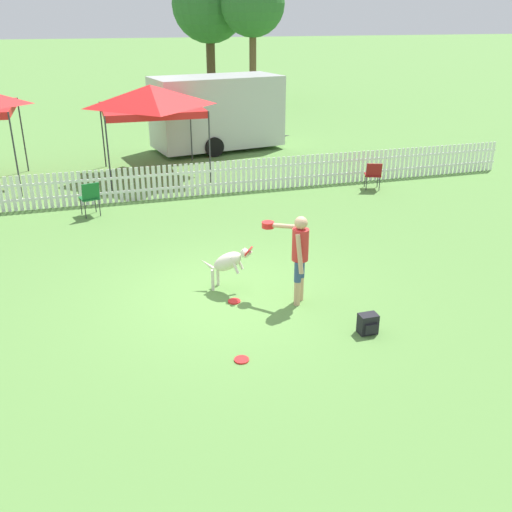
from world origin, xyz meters
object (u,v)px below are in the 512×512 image
object	(u,v)px
frisbee_near_handler	(234,301)
equipment_trailer	(217,112)
tree_left_grove	(253,4)
tree_right_grove	(209,5)
folding_chair_green_right	(373,173)
handler_person	(298,249)
frisbee_near_dog	(242,360)
backpack_on_grass	(368,324)
folding_chair_blue_left	(90,196)
canopy_tent_main	(151,99)
leaping_dog	(229,262)

from	to	relation	value
frisbee_near_handler	equipment_trailer	distance (m)	12.21
tree_left_grove	tree_right_grove	size ratio (longest dim) A/B	0.95
frisbee_near_handler	folding_chair_green_right	bearing A→B (deg)	45.00
handler_person	frisbee_near_dog	distance (m)	2.27
handler_person	tree_right_grove	size ratio (longest dim) A/B	0.22
backpack_on_grass	folding_chair_blue_left	world-z (taller)	folding_chair_blue_left
canopy_tent_main	leaping_dog	bearing A→B (deg)	-88.82
equipment_trailer	canopy_tent_main	bearing A→B (deg)	-142.58
folding_chair_green_right	canopy_tent_main	world-z (taller)	canopy_tent_main
handler_person	frisbee_near_dog	world-z (taller)	handler_person
canopy_tent_main	tree_right_grove	bearing A→B (deg)	70.91
folding_chair_green_right	tree_right_grove	xyz separation A→B (m)	(-0.44, 18.59, 4.59)
folding_chair_green_right	backpack_on_grass	bearing A→B (deg)	81.66
frisbee_near_dog	tree_left_grove	size ratio (longest dim) A/B	0.03
backpack_on_grass	tree_left_grove	xyz separation A→B (m)	(5.09, 23.39, 4.89)
frisbee_near_dog	folding_chair_green_right	size ratio (longest dim) A/B	0.28
leaping_dog	frisbee_near_dog	world-z (taller)	leaping_dog
equipment_trailer	tree_left_grove	xyz separation A→B (m)	(4.30, 9.91, 3.69)
leaping_dog	tree_left_grove	distance (m)	22.81
folding_chair_green_right	tree_right_grove	distance (m)	19.15
frisbee_near_dog	folding_chair_green_right	distance (m)	9.39
canopy_tent_main	folding_chair_blue_left	bearing A→B (deg)	-119.68
leaping_dog	canopy_tent_main	xyz separation A→B (m)	(-0.18, 8.54, 1.72)
leaping_dog	folding_chair_green_right	bearing A→B (deg)	170.44
backpack_on_grass	folding_chair_blue_left	size ratio (longest dim) A/B	0.37
folding_chair_blue_left	backpack_on_grass	bearing A→B (deg)	104.30
tree_right_grove	folding_chair_green_right	bearing A→B (deg)	-88.65
folding_chair_blue_left	tree_left_grove	distance (m)	19.22
leaping_dog	backpack_on_grass	bearing A→B (deg)	76.99
frisbee_near_dog	equipment_trailer	bearing A→B (deg)	78.08
backpack_on_grass	equipment_trailer	xyz separation A→B (m)	(0.79, 13.48, 1.21)
leaping_dog	tree_right_grove	bearing A→B (deg)	-154.23
equipment_trailer	tree_left_grove	world-z (taller)	tree_left_grove
handler_person	frisbee_near_handler	distance (m)	1.45
leaping_dog	folding_chair_blue_left	bearing A→B (deg)	-117.97
handler_person	tree_left_grove	bearing A→B (deg)	23.14
frisbee_near_handler	canopy_tent_main	size ratio (longest dim) A/B	0.07
tree_left_grove	equipment_trailer	bearing A→B (deg)	-113.48
frisbee_near_dog	tree_left_grove	distance (m)	25.15
leaping_dog	canopy_tent_main	bearing A→B (deg)	-140.98
canopy_tent_main	folding_chair_green_right	bearing A→B (deg)	-31.63
folding_chair_green_right	tree_right_grove	world-z (taller)	tree_right_grove
folding_chair_green_right	canopy_tent_main	size ratio (longest dim) A/B	0.27
backpack_on_grass	folding_chair_green_right	distance (m)	8.09
tree_left_grove	frisbee_near_handler	bearing A→B (deg)	-107.39
folding_chair_blue_left	equipment_trailer	distance (m)	8.03
canopy_tent_main	equipment_trailer	size ratio (longest dim) A/B	0.54
frisbee_near_handler	frisbee_near_dog	distance (m)	1.82
backpack_on_grass	folding_chair_green_right	size ratio (longest dim) A/B	0.41
folding_chair_green_right	canopy_tent_main	xyz separation A→B (m)	(-5.67, 3.49, 1.82)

